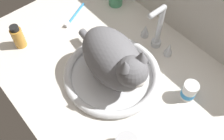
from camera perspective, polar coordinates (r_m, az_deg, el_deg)
countertop at (r=99.19cm, az=-0.80°, el=-0.33°), size 106.72×71.17×3.00cm
backsplash_wall at (r=107.18cm, az=14.89°, el=15.05°), size 106.72×2.40×33.81cm
sink_basin at (r=95.10cm, az=0.00°, el=-0.91°), size 36.70×36.70×3.00cm
faucet at (r=100.92cm, az=10.24°, el=8.38°), size 16.42×9.57×21.31cm
cat at (r=85.54cm, az=0.66°, el=2.21°), size 39.04×20.67×21.18cm
pill_bottle at (r=92.62cm, az=17.02°, el=-4.63°), size 5.27×5.27×7.69cm
amber_bottle at (r=108.50cm, az=-20.49°, el=7.04°), size 4.62×4.62×10.65cm
toothbrush at (r=117.95cm, az=-8.49°, el=12.13°), size 8.16×15.44×1.70cm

